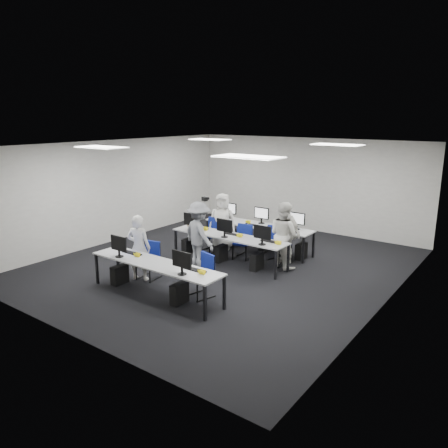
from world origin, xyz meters
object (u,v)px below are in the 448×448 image
Objects in this scene: desk_mid at (229,237)px; student_0 at (139,248)px; chair_7 at (279,250)px; desk_front at (155,265)px; chair_2 at (211,241)px; photographer at (199,234)px; student_1 at (284,235)px; chair_4 at (273,253)px; chair_0 at (149,267)px; chair_1 at (201,283)px; chair_3 at (242,249)px; student_2 at (222,222)px; student_3 at (285,233)px; chair_6 at (248,245)px; chair_5 at (219,238)px.

desk_mid is 2.36m from student_0.
desk_mid is at bearing -116.03° from chair_7.
desk_front is 3.31m from chair_2.
student_1 is at bearing -127.51° from photographer.
student_1 is (0.29, -0.01, 0.52)m from chair_4.
chair_0 is at bearing -78.33° from chair_2.
chair_1 reaches higher than chair_3.
photographer is (0.37, -1.47, 0.02)m from student_2.
student_3 reaches higher than chair_0.
student_2 is at bearing -113.13° from student_0.
chair_1 is 3.16m from chair_2.
photographer is at bearing -131.95° from chair_3.
student_2 is 0.97× the size of photographer.
chair_2 is 2.72m from student_0.
chair_0 is 0.54× the size of student_3.
chair_1 is 0.55× the size of student_1.
chair_6 reaches higher than chair_7.
chair_5 is 0.55× the size of student_1.
chair_3 is (0.05, 0.52, -0.42)m from desk_mid.
chair_3 is (0.05, 3.12, -0.42)m from desk_front.
chair_5 is 3.10m from student_0.
chair_5 is at bearing -110.09° from student_0.
chair_0 reaches higher than chair_3.
chair_4 is at bearing -18.95° from chair_6.
student_0 is (0.03, -2.68, 0.47)m from chair_2.
desk_mid is 3.72× the size of chair_0.
student_2 is at bearing 73.12° from chair_2.
student_1 is 2.12m from student_2.
chair_5 is at bearing -52.92° from photographer.
chair_4 is 1.07× the size of chair_7.
chair_5 is (-1.97, 0.32, -0.02)m from chair_4.
student_1 is (2.26, -0.33, 0.53)m from chair_5.
chair_4 reaches higher than desk_front.
student_0 is (-1.03, -2.67, 0.51)m from chair_3.
student_1 is at bearing 9.73° from chair_2.
desk_front is 3.48× the size of chair_2.
desk_front is 3.68m from student_3.
student_0 reaches higher than desk_front.
chair_3 is 0.92m from chair_4.
student_0 is at bearing -101.72° from chair_7.
desk_front is 3.52× the size of chair_1.
student_1 reaches higher than desk_mid.
chair_1 is at bearing -108.12° from chair_4.
chair_5 is at bearing 105.94° from desk_front.
student_1 is at bearing 68.55° from desk_front.
student_1 is 2.10m from photographer.
chair_5 is at bearing 137.54° from desk_mid.
chair_4 is (0.97, 0.60, -0.38)m from desk_mid.
photographer is (-1.45, -1.20, 0.51)m from chair_4.
student_0 is at bearing -139.32° from chair_4.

